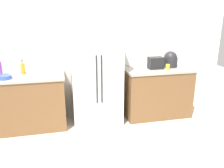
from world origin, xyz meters
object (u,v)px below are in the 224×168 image
at_px(rice_cooker, 170,60).
at_px(cup_a, 55,70).
at_px(bottle_a, 23,69).
at_px(toaster, 155,63).
at_px(cup_c, 168,67).
at_px(refrigerator, 96,74).
at_px(bowl_b, 5,77).
at_px(bottle_b, 0,68).

xyz_separation_m(rice_cooker, cup_a, (-2.12, 0.04, -0.10)).
bearing_deg(bottle_a, toaster, -3.08).
bearing_deg(cup_a, cup_c, -7.47).
distance_m(refrigerator, rice_cooker, 1.46).
height_order(cup_c, bowl_b, cup_c).
xyz_separation_m(rice_cooker, cup_c, (-0.16, -0.22, -0.08)).
relative_size(bottle_b, cup_a, 3.44).
relative_size(refrigerator, rice_cooker, 5.95).
xyz_separation_m(refrigerator, bottle_b, (-1.56, 0.15, 0.16)).
height_order(refrigerator, toaster, refrigerator).
xyz_separation_m(bottle_b, bowl_b, (0.13, -0.29, -0.09)).
height_order(rice_cooker, bowl_b, rice_cooker).
distance_m(rice_cooker, bowl_b, 2.89).
height_order(refrigerator, cup_c, refrigerator).
relative_size(rice_cooker, cup_c, 3.00).
relative_size(bottle_b, bowl_b, 1.47).
bearing_deg(rice_cooker, cup_a, 178.99).
distance_m(toaster, bottle_a, 2.31).
relative_size(toaster, bottle_a, 1.05).
height_order(toaster, bowl_b, toaster).
height_order(rice_cooker, bottle_b, rice_cooker).
height_order(refrigerator, cup_a, refrigerator).
xyz_separation_m(rice_cooker, bottle_a, (-2.64, 0.03, -0.04)).
relative_size(bottle_b, cup_c, 2.95).
bearing_deg(bowl_b, refrigerator, 5.40).
relative_size(bottle_a, cup_c, 2.48).
relative_size(rice_cooker, bottle_a, 1.21).
distance_m(bottle_a, bowl_b, 0.35).
relative_size(cup_a, bowl_b, 0.43).
relative_size(refrigerator, cup_a, 20.79).
distance_m(bottle_a, cup_a, 0.52).
height_order(bottle_a, bowl_b, bottle_a).
height_order(bottle_a, bottle_b, bottle_b).
distance_m(toaster, bottle_b, 2.67).
height_order(toaster, bottle_b, bottle_b).
bearing_deg(rice_cooker, bottle_b, 178.82).
distance_m(bottle_b, cup_a, 0.89).
distance_m(bottle_a, cup_c, 2.50).
relative_size(toaster, bowl_b, 1.30).
bearing_deg(bowl_b, cup_c, 0.06).
bearing_deg(refrigerator, toaster, -0.13).
xyz_separation_m(toaster, bowl_b, (-2.54, -0.13, -0.08)).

